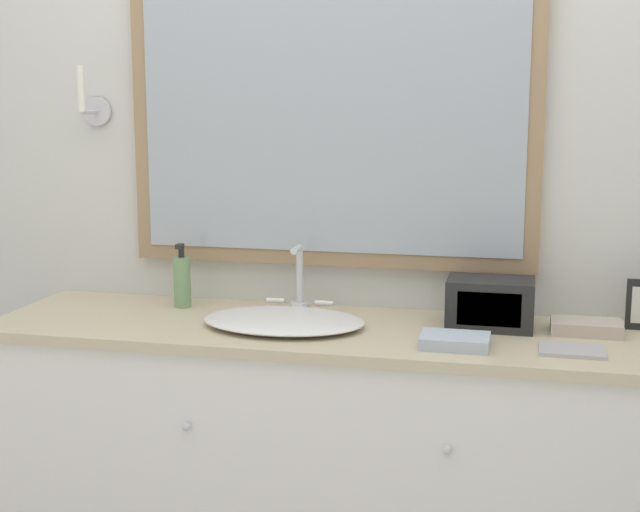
% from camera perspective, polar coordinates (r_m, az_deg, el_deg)
% --- Properties ---
extents(wall_back, '(8.00, 0.18, 2.55)m').
position_cam_1_polar(wall_back, '(2.71, 2.24, 4.50)').
color(wall_back, silver).
rests_on(wall_back, ground_plane).
extents(vanity_counter, '(1.96, 0.54, 0.92)m').
position_cam_1_polar(vanity_counter, '(2.64, 0.91, -14.18)').
color(vanity_counter, white).
rests_on(vanity_counter, ground_plane).
extents(sink_basin, '(0.46, 0.37, 0.20)m').
position_cam_1_polar(sink_basin, '(2.50, -2.29, -4.06)').
color(sink_basin, white).
rests_on(sink_basin, vanity_counter).
extents(soap_bottle, '(0.05, 0.05, 0.20)m').
position_cam_1_polar(soap_bottle, '(2.74, -8.82, -1.56)').
color(soap_bottle, '#709966').
rests_on(soap_bottle, vanity_counter).
extents(appliance_box, '(0.24, 0.16, 0.14)m').
position_cam_1_polar(appliance_box, '(2.52, 10.84, -2.98)').
color(appliance_box, black).
rests_on(appliance_box, vanity_counter).
extents(hand_towel_near_sink, '(0.18, 0.13, 0.03)m').
position_cam_1_polar(hand_towel_near_sink, '(2.32, 8.63, -5.39)').
color(hand_towel_near_sink, '#A8B7C6').
rests_on(hand_towel_near_sink, vanity_counter).
extents(hand_towel_far_corner, '(0.19, 0.12, 0.04)m').
position_cam_1_polar(hand_towel_far_corner, '(2.53, 16.66, -4.38)').
color(hand_towel_far_corner, '#B7A899').
rests_on(hand_towel_far_corner, vanity_counter).
extents(metal_tray, '(0.16, 0.12, 0.01)m').
position_cam_1_polar(metal_tray, '(2.34, 15.82, -5.82)').
color(metal_tray, '#ADADB2').
rests_on(metal_tray, vanity_counter).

